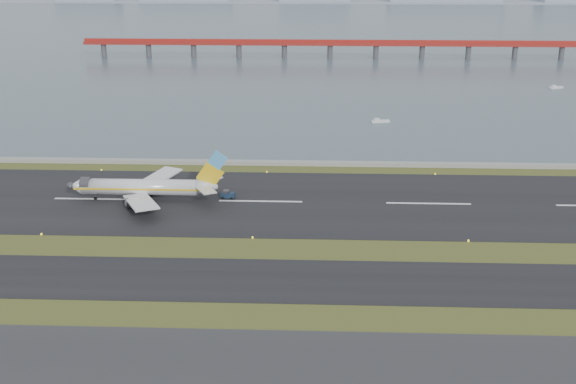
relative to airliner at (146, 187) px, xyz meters
name	(u,v)px	position (x,y,z in m)	size (l,w,h in m)	color
ground	(249,253)	(27.36, -29.53, -3.46)	(1000.00, 1000.00, 0.00)	#3B4B1A
taxiway_strip	(244,280)	(27.36, -41.53, -3.41)	(1000.00, 18.00, 0.10)	black
runway_strip	(261,201)	(27.36, 0.47, -3.41)	(1000.00, 45.00, 0.10)	black
seawall	(269,163)	(27.36, 30.47, -2.96)	(1000.00, 2.50, 1.00)	#999994
bay_water	(301,17)	(27.36, 430.47, -3.46)	(1400.00, 800.00, 1.30)	#40515C
red_pier	(330,44)	(47.36, 220.47, 3.82)	(260.00, 5.00, 10.20)	#A2221B
airliner	(146,187)	(0.00, 0.00, 0.00)	(38.52, 32.89, 12.80)	white
pushback_tug	(228,195)	(19.24, 2.34, -2.45)	(3.48, 2.32, 2.09)	#16263D
workboat_near	(380,121)	(62.27, 80.64, -2.98)	(6.51, 3.18, 1.52)	white
workboat_far	(556,87)	(140.85, 142.85, -2.97)	(6.56, 4.29, 1.53)	white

